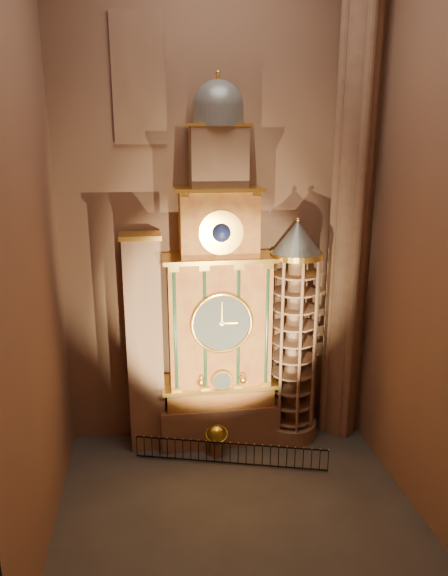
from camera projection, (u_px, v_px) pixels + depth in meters
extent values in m
plane|color=#383330|center=(236.00, 505.00, 20.49)|extent=(14.00, 14.00, 0.00)
plane|color=#8C604B|center=(215.00, 211.00, 23.25)|extent=(22.00, 0.00, 22.00)
plane|color=#8C604B|center=(25.00, 237.00, 16.55)|extent=(0.00, 22.00, 22.00)
plane|color=#8C604B|center=(429.00, 227.00, 18.51)|extent=(0.00, 22.00, 22.00)
cube|color=#8C634C|center=(219.00, 419.00, 24.99)|extent=(5.60, 2.20, 2.00)
cube|color=maroon|center=(219.00, 391.00, 24.58)|extent=(5.00, 2.00, 1.00)
cube|color=#FFC24B|center=(219.00, 381.00, 24.39)|extent=(5.40, 2.30, 0.18)
cube|color=maroon|center=(219.00, 322.00, 23.64)|extent=(4.60, 2.00, 6.00)
cylinder|color=black|center=(175.00, 331.00, 22.54)|extent=(0.32, 0.32, 5.60)
cylinder|color=black|center=(205.00, 329.00, 22.72)|extent=(0.32, 0.32, 5.60)
cylinder|color=black|center=(238.00, 327.00, 22.93)|extent=(0.32, 0.32, 5.60)
cylinder|color=black|center=(266.00, 326.00, 23.11)|extent=(0.32, 0.32, 5.60)
cube|color=#FFC24B|center=(219.00, 257.00, 22.78)|extent=(5.00, 2.25, 0.18)
cylinder|color=#2D3033|center=(222.00, 323.00, 22.60)|extent=(2.60, 0.12, 2.60)
torus|color=#FFC24B|center=(222.00, 323.00, 22.55)|extent=(2.80, 0.16, 2.80)
cylinder|color=#FFC24B|center=(222.00, 380.00, 23.18)|extent=(0.90, 0.10, 0.90)
sphere|color=#FFC24B|center=(201.00, 382.00, 23.11)|extent=(0.36, 0.36, 0.36)
sphere|color=#FFC24B|center=(243.00, 380.00, 23.38)|extent=(0.36, 0.36, 0.36)
cube|color=maroon|center=(218.00, 225.00, 22.43)|extent=(3.40, 1.80, 3.00)
sphere|color=#0B1038|center=(221.00, 233.00, 21.62)|extent=(0.80, 0.80, 0.80)
cube|color=#FFC24B|center=(218.00, 189.00, 21.97)|extent=(3.80, 2.00, 0.15)
cube|color=#8C634C|center=(218.00, 159.00, 21.68)|extent=(2.40, 1.60, 2.60)
sphere|color=slate|center=(218.00, 106.00, 21.12)|extent=(2.10, 2.10, 2.10)
cylinder|color=#FFC24B|center=(218.00, 83.00, 20.88)|extent=(0.14, 0.14, 0.80)
cube|color=#8C634C|center=(145.00, 346.00, 23.44)|extent=(1.60, 1.40, 10.00)
cube|color=#FFC24B|center=(147.00, 390.00, 23.57)|extent=(1.35, 0.10, 2.10)
cube|color=#462412|center=(147.00, 391.00, 23.51)|extent=(1.05, 0.04, 1.75)
cube|color=#FFC24B|center=(145.00, 337.00, 22.87)|extent=(1.35, 0.10, 2.10)
cube|color=#462412|center=(145.00, 338.00, 22.82)|extent=(1.05, 0.04, 1.75)
cube|color=#FFC24B|center=(142.00, 281.00, 22.18)|extent=(1.35, 0.10, 2.10)
cube|color=#462412|center=(142.00, 281.00, 22.12)|extent=(1.05, 0.04, 1.75)
cube|color=#FFC24B|center=(140.00, 236.00, 22.07)|extent=(1.80, 1.60, 0.20)
cylinder|color=#8C634C|center=(290.00, 427.00, 25.35)|extent=(2.50, 2.50, 0.80)
cylinder|color=#8C634C|center=(293.00, 342.00, 24.14)|extent=(0.70, 0.70, 8.20)
cylinder|color=#FFC24B|center=(297.00, 255.00, 23.01)|extent=(2.40, 2.40, 0.25)
cone|color=slate|center=(297.00, 238.00, 22.80)|extent=(2.30, 2.30, 1.50)
sphere|color=#FFC24B|center=(298.00, 220.00, 22.58)|extent=(0.20, 0.20, 0.20)
cylinder|color=#8C634C|center=(352.00, 211.00, 23.15)|extent=(1.60, 1.60, 22.00)
cylinder|color=#8C634C|center=(369.00, 211.00, 23.26)|extent=(0.44, 0.44, 22.00)
cylinder|color=#8C634C|center=(335.00, 211.00, 23.04)|extent=(0.44, 0.44, 22.00)
cylinder|color=#8C634C|center=(345.00, 209.00, 23.91)|extent=(0.44, 0.44, 22.00)
cylinder|color=#8C634C|center=(359.00, 213.00, 22.39)|extent=(0.44, 0.44, 22.00)
cube|color=navy|center=(139.00, 79.00, 21.27)|extent=(2.00, 0.10, 5.00)
cube|color=#8C634C|center=(139.00, 79.00, 21.21)|extent=(2.20, 0.06, 5.20)
cylinder|color=#8C634C|center=(217.00, 448.00, 23.75)|extent=(0.56, 0.56, 0.65)
sphere|color=gold|center=(217.00, 434.00, 23.55)|extent=(0.84, 0.84, 0.84)
torus|color=gold|center=(217.00, 434.00, 23.55)|extent=(1.18, 1.13, 0.45)
cube|color=black|center=(230.00, 443.00, 22.79)|extent=(8.31, 2.40, 0.05)
cube|color=black|center=(230.00, 463.00, 23.05)|extent=(8.31, 2.40, 0.05)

